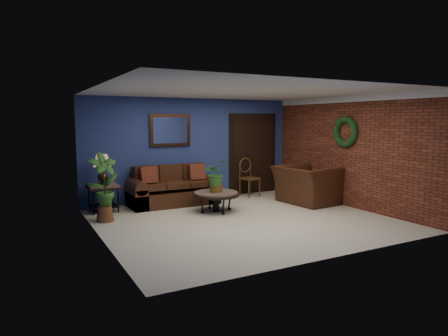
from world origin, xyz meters
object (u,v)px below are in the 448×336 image
table_lamp (102,166)px  side_chair (248,175)px  sofa (172,191)px  end_table (103,191)px  coffee_table (216,195)px  armchair (307,185)px

table_lamp → side_chair: 3.72m
sofa → table_lamp: size_ratio=3.27×
side_chair → end_table: bearing=172.4°
coffee_table → armchair: armchair is taller
side_chair → armchair: 1.64m
table_lamp → sofa: bearing=1.0°
sofa → coffee_table: bearing=-64.7°
sofa → end_table: bearing=-179.0°
coffee_table → end_table: (-2.14, 1.14, 0.08)m
sofa → end_table: 1.60m
sofa → side_chair: 2.12m
coffee_table → side_chair: side_chair is taller
coffee_table → side_chair: (1.55, 1.22, 0.19)m
end_table → table_lamp: size_ratio=1.03×
armchair → end_table: bearing=67.8°
sofa → coffee_table: (0.55, -1.17, 0.07)m
table_lamp → side_chair: size_ratio=0.63×
sofa → end_table: size_ratio=3.17×
sofa → side_chair: bearing=1.2°
sofa → armchair: sofa is taller
end_table → table_lamp: 0.54m
end_table → table_lamp: (0.00, 0.00, 0.54)m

